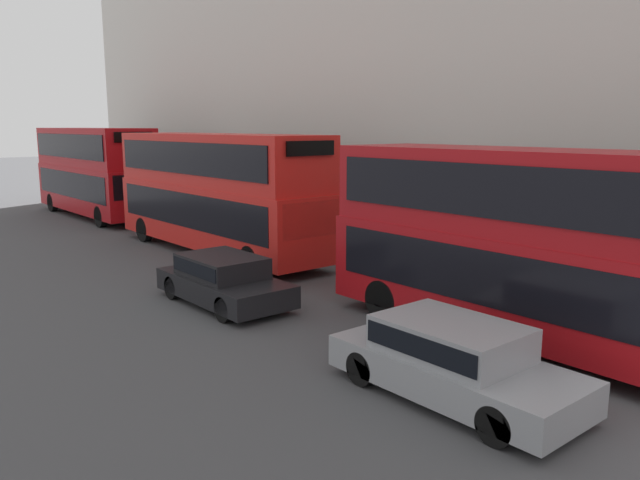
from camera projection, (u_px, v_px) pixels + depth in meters
name	position (u px, v px, depth m)	size (l,w,h in m)	color
bus_leading	(548.00, 242.00, 12.86)	(2.59, 10.38, 4.20)	#A80F14
bus_second_in_queue	(217.00, 188.00, 22.89)	(2.59, 11.08, 4.40)	red
bus_third_in_queue	(94.00, 168.00, 32.15)	(2.59, 10.33, 4.57)	#A80F14
car_dark_sedan	(453.00, 358.00, 10.78)	(1.89, 4.49, 1.36)	gray
car_hatchback	(223.00, 278.00, 16.52)	(1.86, 4.20, 1.30)	black
pedestrian	(274.00, 229.00, 24.14)	(0.36, 0.36, 1.63)	#334C6B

